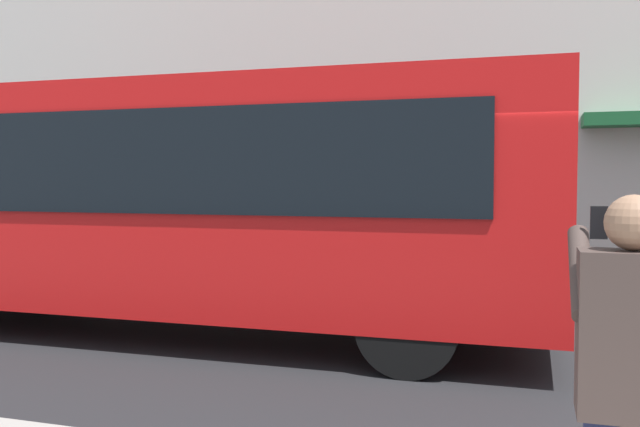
% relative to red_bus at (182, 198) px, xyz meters
% --- Properties ---
extents(ground_plane, '(60.00, 60.00, 0.00)m').
position_rel_red_bus_xyz_m(ground_plane, '(-3.71, 0.02, -1.68)').
color(ground_plane, '#232326').
extents(red_bus, '(9.05, 2.54, 3.08)m').
position_rel_red_bus_xyz_m(red_bus, '(0.00, 0.00, 0.00)').
color(red_bus, red).
rests_on(red_bus, ground_plane).
extents(pedestrian_photographer, '(0.53, 0.52, 1.70)m').
position_rel_red_bus_xyz_m(pedestrian_photographer, '(-4.53, 4.64, -0.54)').
color(pedestrian_photographer, '#1E2347').
rests_on(pedestrian_photographer, sidewalk_curb).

